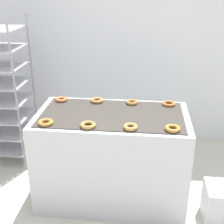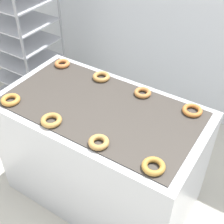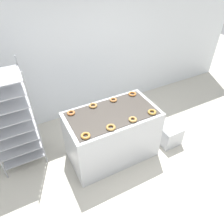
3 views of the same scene
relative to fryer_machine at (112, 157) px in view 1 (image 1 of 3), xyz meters
The scene contains 11 objects.
wall_back 1.73m from the fryer_machine, 90.01° to the left, with size 8.00×0.05×2.80m.
fryer_machine is the anchor object (origin of this frame).
glaze_bin 1.16m from the fryer_machine, 13.23° to the right, with size 0.38×0.32×0.38m.
donut_near_left 0.80m from the fryer_machine, 152.76° to the right, with size 0.13×0.13×0.03m, color #B27833.
donut_near_midleft 0.61m from the fryer_machine, 120.62° to the right, with size 0.14×0.14×0.03m, color #A7793B.
donut_near_midright 0.61m from the fryer_machine, 57.12° to the right, with size 0.13×0.13×0.04m, color #AC7E42.
donut_near_right 0.79m from the fryer_machine, 27.50° to the right, with size 0.13×0.13×0.03m, color #A67832.
donut_far_left 0.80m from the fryer_machine, 153.61° to the left, with size 0.13×0.13×0.03m, color #B56935.
donut_far_midleft 0.61m from the fryer_machine, 122.89° to the left, with size 0.13×0.13×0.03m, color #AA793E.
donut_far_midright 0.60m from the fryer_machine, 58.44° to the left, with size 0.12×0.12×0.03m, color #A86B36.
donut_far_right 0.79m from the fryer_machine, 27.72° to the left, with size 0.14×0.14×0.03m, color #B86A2D.
Camera 1 is at (0.30, -2.05, 2.15)m, focal length 50.00 mm.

